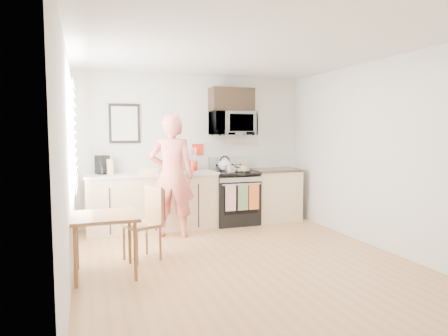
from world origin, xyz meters
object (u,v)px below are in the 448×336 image
object	(u,v)px
range	(234,199)
dining_table	(104,222)
cake	(242,169)
person	(172,176)
microwave	(232,123)
chair	(151,212)

from	to	relation	value
range	dining_table	size ratio (longest dim) A/B	1.58
range	cake	size ratio (longest dim) A/B	3.80
range	cake	xyz separation A→B (m)	(0.13, -0.05, 0.54)
person	dining_table	size ratio (longest dim) A/B	2.56
range	dining_table	world-z (taller)	range
person	range	bearing A→B (deg)	-139.21
microwave	chair	distance (m)	2.59
person	cake	bearing A→B (deg)	-143.23
dining_table	chair	xyz separation A→B (m)	(0.59, 0.44, -0.02)
dining_table	chair	world-z (taller)	chair
range	microwave	bearing A→B (deg)	90.06
chair	person	bearing A→B (deg)	40.81
dining_table	microwave	bearing A→B (deg)	41.59
range	dining_table	bearing A→B (deg)	-139.92
person	microwave	bearing A→B (deg)	-135.21
range	person	bearing A→B (deg)	-156.45
microwave	cake	size ratio (longest dim) A/B	2.49
range	person	xyz separation A→B (m)	(-1.22, -0.53, 0.51)
range	microwave	size ratio (longest dim) A/B	1.53
range	chair	size ratio (longest dim) A/B	1.26
microwave	dining_table	xyz separation A→B (m)	(-2.28, -2.02, -1.15)
range	microwave	xyz separation A→B (m)	(-0.00, 0.10, 1.32)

